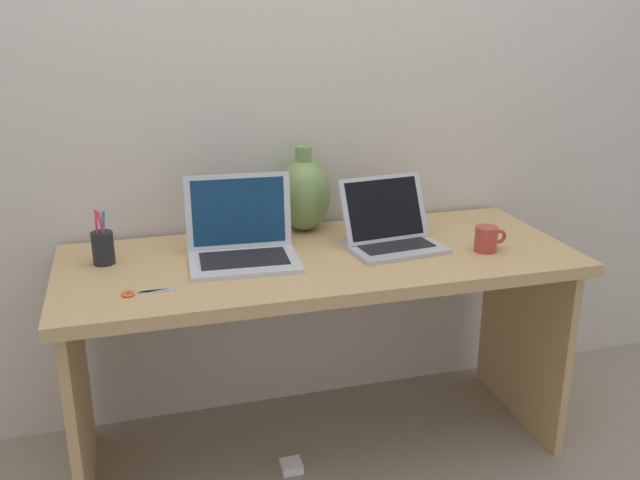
# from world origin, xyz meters

# --- Properties ---
(ground_plane) EXTENTS (6.00, 6.00, 0.00)m
(ground_plane) POSITION_xyz_m (0.00, 0.00, 0.00)
(ground_plane) COLOR gray
(back_wall) EXTENTS (4.40, 0.04, 2.40)m
(back_wall) POSITION_xyz_m (0.00, 0.37, 1.20)
(back_wall) COLOR beige
(back_wall) RESTS_ON ground
(desk) EXTENTS (1.65, 0.67, 0.73)m
(desk) POSITION_xyz_m (0.00, 0.00, 0.58)
(desk) COLOR tan
(desk) RESTS_ON ground
(laptop_left) EXTENTS (0.35, 0.28, 0.26)m
(laptop_left) POSITION_xyz_m (-0.25, 0.04, 0.80)
(laptop_left) COLOR silver
(laptop_left) RESTS_ON desk
(laptop_right) EXTENTS (0.33, 0.28, 0.22)m
(laptop_right) POSITION_xyz_m (0.25, 0.02, 0.79)
(laptop_right) COLOR #B2B2B7
(laptop_right) RESTS_ON desk
(green_vase) EXTENTS (0.19, 0.19, 0.30)m
(green_vase) POSITION_xyz_m (0.02, 0.27, 0.86)
(green_vase) COLOR #75934C
(green_vase) RESTS_ON desk
(coffee_mug) EXTENTS (0.11, 0.07, 0.08)m
(coffee_mug) POSITION_xyz_m (0.53, -0.11, 0.77)
(coffee_mug) COLOR #B23D33
(coffee_mug) RESTS_ON desk
(pen_cup) EXTENTS (0.07, 0.07, 0.17)m
(pen_cup) POSITION_xyz_m (-0.67, 0.11, 0.78)
(pen_cup) COLOR black
(pen_cup) RESTS_ON desk
(scissors) EXTENTS (0.15, 0.04, 0.01)m
(scissors) POSITION_xyz_m (-0.58, -0.17, 0.73)
(scissors) COLOR #B7B7BC
(scissors) RESTS_ON desk
(power_brick) EXTENTS (0.07, 0.07, 0.03)m
(power_brick) POSITION_xyz_m (-0.13, -0.10, 0.01)
(power_brick) COLOR white
(power_brick) RESTS_ON ground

